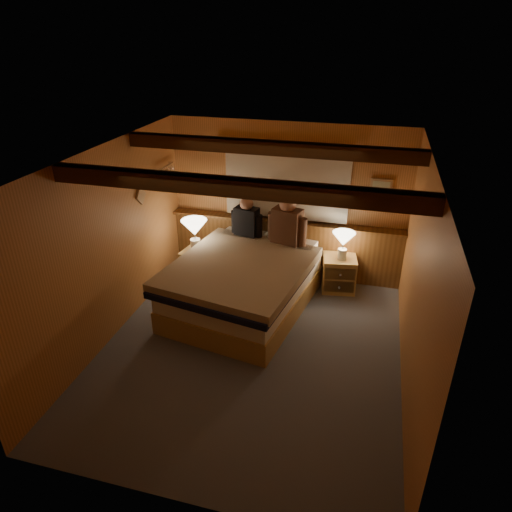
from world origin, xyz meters
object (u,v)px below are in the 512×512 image
(nightstand_left, at_px, (200,267))
(nightstand_right, at_px, (339,273))
(lamp_left, at_px, (194,229))
(bed, at_px, (243,284))
(person_left, at_px, (247,220))
(person_right, at_px, (287,224))
(lamp_right, at_px, (343,241))
(duffel_bag, at_px, (228,275))

(nightstand_left, bearing_deg, nightstand_right, 18.42)
(lamp_left, bearing_deg, bed, -30.07)
(person_left, bearing_deg, bed, -66.02)
(nightstand_left, distance_m, person_right, 1.53)
(lamp_left, relative_size, person_left, 0.80)
(lamp_left, relative_size, person_right, 0.68)
(nightstand_right, height_order, person_right, person_right)
(bed, bearing_deg, lamp_left, 159.93)
(person_left, bearing_deg, lamp_right, 10.03)
(lamp_right, distance_m, duffel_bag, 1.84)
(person_left, bearing_deg, person_right, 1.08)
(lamp_left, distance_m, person_left, 0.79)
(nightstand_left, height_order, lamp_right, lamp_right)
(nightstand_right, bearing_deg, person_right, 179.75)
(lamp_left, xyz_separation_m, person_right, (1.35, 0.23, 0.15))
(bed, xyz_separation_m, nightstand_right, (1.24, 0.87, -0.12))
(nightstand_left, relative_size, person_left, 0.89)
(nightstand_right, relative_size, lamp_left, 1.08)
(person_left, distance_m, person_right, 0.65)
(lamp_left, bearing_deg, lamp_right, 8.04)
(nightstand_right, relative_size, lamp_right, 1.27)
(nightstand_left, bearing_deg, duffel_bag, 18.92)
(bed, distance_m, nightstand_left, 1.01)
(person_right, bearing_deg, bed, -106.27)
(nightstand_right, xyz_separation_m, person_left, (-1.43, -0.00, 0.73))
(lamp_left, bearing_deg, nightstand_left, 2.23)
(bed, bearing_deg, nightstand_left, 158.45)
(nightstand_right, bearing_deg, nightstand_left, -179.61)
(nightstand_right, xyz_separation_m, lamp_right, (0.02, -0.04, 0.57))
(bed, xyz_separation_m, nightstand_left, (-0.85, 0.52, -0.12))
(nightstand_right, bearing_deg, duffel_bag, -179.74)
(nightstand_left, relative_size, person_right, 0.74)
(nightstand_right, distance_m, lamp_right, 0.57)
(nightstand_right, height_order, duffel_bag, nightstand_right)
(nightstand_left, height_order, duffel_bag, nightstand_left)
(person_right, relative_size, duffel_bag, 1.47)
(lamp_left, distance_m, duffel_bag, 0.90)
(lamp_right, bearing_deg, lamp_left, -171.96)
(lamp_right, height_order, person_left, person_left)
(lamp_right, relative_size, person_left, 0.68)
(person_right, bearing_deg, nightstand_left, -155.41)
(person_right, bearing_deg, nightstand_right, 23.56)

